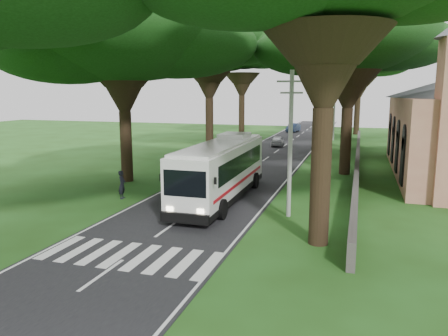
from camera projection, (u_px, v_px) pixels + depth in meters
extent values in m
plane|color=#1F4212|center=(150.00, 241.00, 20.31)|extent=(140.00, 140.00, 0.00)
cube|color=black|center=(264.00, 160.00, 43.82)|extent=(8.00, 120.00, 0.04)
cube|color=silver|center=(129.00, 256.00, 18.43)|extent=(8.00, 3.00, 0.01)
cube|color=#383533|center=(357.00, 160.00, 40.13)|extent=(0.35, 50.00, 1.20)
cylinder|color=gray|center=(290.00, 145.00, 23.65)|extent=(0.24, 0.24, 8.00)
cube|color=gray|center=(292.00, 81.00, 23.05)|extent=(1.60, 0.10, 0.10)
cube|color=gray|center=(292.00, 93.00, 23.16)|extent=(1.20, 0.10, 0.10)
cylinder|color=gray|center=(322.00, 121.00, 42.45)|extent=(0.24, 0.24, 8.00)
cube|color=gray|center=(323.00, 86.00, 41.86)|extent=(1.60, 0.10, 0.10)
cube|color=gray|center=(323.00, 92.00, 41.96)|extent=(1.20, 0.10, 0.10)
cylinder|color=gray|center=(334.00, 112.00, 61.25)|extent=(0.24, 0.24, 8.00)
cube|color=gray|center=(335.00, 87.00, 60.66)|extent=(1.60, 0.10, 0.10)
cube|color=gray|center=(335.00, 92.00, 60.76)|extent=(1.20, 0.10, 0.10)
cylinder|color=black|center=(126.00, 147.00, 33.47)|extent=(0.90, 0.90, 5.37)
cone|color=black|center=(124.00, 86.00, 32.67)|extent=(3.20, 3.20, 3.80)
ellipsoid|color=black|center=(122.00, 35.00, 32.04)|extent=(16.15, 16.15, 6.78)
cylinder|color=black|center=(209.00, 125.00, 50.18)|extent=(0.90, 0.90, 6.10)
cone|color=black|center=(209.00, 81.00, 49.32)|extent=(3.20, 3.20, 3.80)
ellipsoid|color=black|center=(209.00, 39.00, 48.53)|extent=(13.85, 13.85, 5.82)
cylinder|color=black|center=(242.00, 116.00, 67.39)|extent=(0.90, 0.90, 6.21)
cone|color=black|center=(242.00, 83.00, 66.52)|extent=(3.20, 3.20, 3.80)
ellipsoid|color=black|center=(242.00, 51.00, 65.70)|extent=(12.65, 12.65, 5.31)
cylinder|color=black|center=(321.00, 178.00, 19.46)|extent=(0.90, 0.90, 6.17)
cone|color=black|center=(325.00, 63.00, 18.59)|extent=(3.20, 3.20, 3.80)
cylinder|color=black|center=(346.00, 141.00, 36.29)|extent=(0.90, 0.90, 5.50)
cone|color=black|center=(349.00, 85.00, 35.48)|extent=(3.20, 3.20, 3.80)
ellipsoid|color=black|center=(351.00, 36.00, 34.82)|extent=(13.58, 13.58, 5.70)
cylinder|color=black|center=(347.00, 124.00, 53.34)|extent=(0.90, 0.90, 5.72)
cone|color=black|center=(349.00, 85.00, 52.51)|extent=(3.20, 3.20, 3.80)
ellipsoid|color=black|center=(350.00, 50.00, 51.80)|extent=(14.05, 14.05, 5.90)
cylinder|color=black|center=(357.00, 116.00, 69.97)|extent=(0.90, 0.90, 5.77)
cone|color=black|center=(358.00, 86.00, 69.13)|extent=(3.20, 3.20, 3.80)
ellipsoid|color=black|center=(360.00, 59.00, 68.41)|extent=(13.30, 13.30, 5.59)
cube|color=white|center=(221.00, 169.00, 27.67)|extent=(2.71, 12.48, 3.06)
cube|color=black|center=(223.00, 162.00, 27.88)|extent=(2.75, 10.20, 1.14)
cube|color=black|center=(221.00, 192.00, 27.93)|extent=(2.75, 12.52, 0.36)
cube|color=#B40C16|center=(221.00, 180.00, 27.79)|extent=(2.74, 11.24, 0.19)
cube|color=white|center=(221.00, 144.00, 27.39)|extent=(2.49, 11.86, 0.19)
cylinder|color=black|center=(177.00, 206.00, 24.37)|extent=(0.37, 1.15, 1.14)
cylinder|color=black|center=(222.00, 209.00, 23.63)|extent=(0.37, 1.15, 1.14)
cylinder|color=black|center=(220.00, 178.00, 32.01)|extent=(0.37, 1.15, 1.14)
cylinder|color=black|center=(255.00, 180.00, 31.27)|extent=(0.37, 1.15, 1.14)
imported|color=#AAABAF|center=(278.00, 141.00, 55.19)|extent=(1.93, 3.92, 1.29)
imported|color=navy|center=(293.00, 128.00, 74.44)|extent=(2.05, 4.48, 1.42)
imported|color=black|center=(122.00, 185.00, 28.23)|extent=(0.57, 0.74, 1.84)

